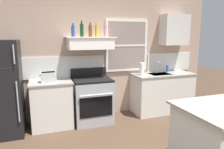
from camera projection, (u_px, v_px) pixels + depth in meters
back_wall at (100, 55)px, 4.47m from camera, size 5.40×0.11×2.70m
refrigerator at (0, 89)px, 3.57m from camera, size 0.70×0.72×1.69m
counter_left_of_stove at (52, 104)px, 3.98m from camera, size 0.79×0.63×0.91m
toaster at (48, 77)px, 3.80m from camera, size 0.30×0.20×0.19m
stove_range at (92, 100)px, 4.20m from camera, size 0.76×0.69×1.09m
range_hood_shelf at (90, 43)px, 4.08m from camera, size 0.96×0.52×0.24m
bottle_blue_liqueur at (73, 31)px, 3.94m from camera, size 0.07×0.07×0.26m
bottle_dark_green_wine at (82, 30)px, 3.99m from camera, size 0.07×0.07×0.31m
bottle_amber_wine at (90, 31)px, 4.01m from camera, size 0.07×0.07×0.28m
bottle_champagne_gold_foil at (97, 31)px, 4.12m from camera, size 0.08×0.08×0.29m
bottle_rose_pink at (105, 31)px, 4.13m from camera, size 0.07×0.07×0.28m
counter_right_with_sink at (162, 92)px, 4.79m from camera, size 1.43×0.63×0.91m
sink_faucet at (157, 66)px, 4.73m from camera, size 0.03×0.17×0.28m
paper_towel_roll at (142, 69)px, 4.50m from camera, size 0.11×0.11×0.27m
dish_soap_bottle at (167, 69)px, 4.84m from camera, size 0.06×0.06×0.18m
upper_cabinet_right at (175, 30)px, 4.77m from camera, size 0.64×0.32×0.70m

